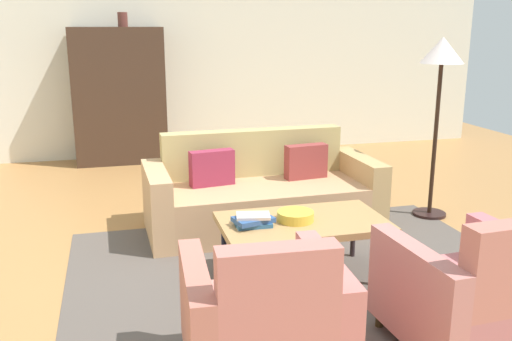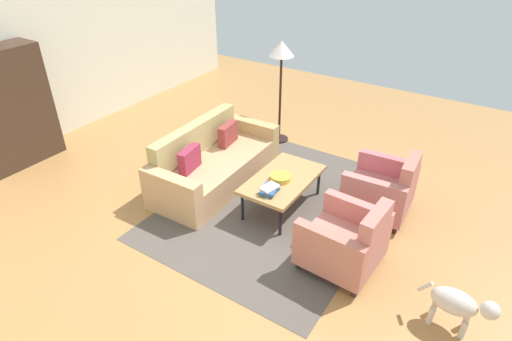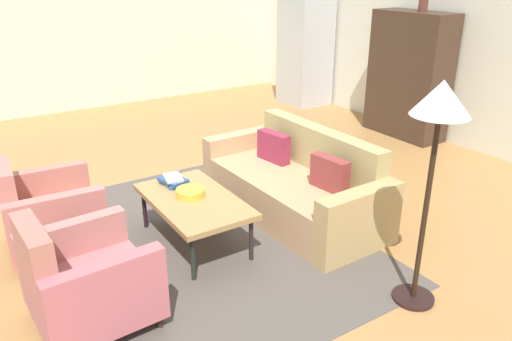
{
  "view_description": "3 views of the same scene",
  "coord_description": "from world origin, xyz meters",
  "px_view_note": "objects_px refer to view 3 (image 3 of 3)",
  "views": [
    {
      "loc": [
        -0.78,
        -3.89,
        1.82
      ],
      "look_at": [
        0.29,
        0.25,
        0.71
      ],
      "focal_mm": 39.34,
      "sensor_mm": 36.0,
      "label": 1
    },
    {
      "loc": [
        -3.6,
        -2.51,
        3.42
      ],
      "look_at": [
        0.29,
        0.02,
        0.59
      ],
      "focal_mm": 29.77,
      "sensor_mm": 36.0,
      "label": 2
    },
    {
      "loc": [
        4.24,
        -2.0,
        2.42
      ],
      "look_at": [
        0.8,
        0.22,
        0.72
      ],
      "focal_mm": 35.2,
      "sensor_mm": 36.0,
      "label": 3
    }
  ],
  "objects_px": {
    "armchair_right": "(82,283)",
    "fruit_bowl": "(190,193)",
    "refrigerator": "(305,52)",
    "floor_lamp": "(439,121)",
    "vase_tall": "(423,4)",
    "armchair_left": "(45,216)",
    "book_stack": "(173,181)",
    "cabinet": "(409,75)",
    "couch": "(298,186)",
    "coffee_table": "(194,202)"
  },
  "relations": [
    {
      "from": "refrigerator",
      "to": "armchair_left",
      "type": "bearing_deg",
      "value": -60.56
    },
    {
      "from": "armchair_right",
      "to": "cabinet",
      "type": "distance_m",
      "value": 5.59
    },
    {
      "from": "refrigerator",
      "to": "floor_lamp",
      "type": "bearing_deg",
      "value": -29.64
    },
    {
      "from": "fruit_bowl",
      "to": "vase_tall",
      "type": "relative_size",
      "value": 1.44
    },
    {
      "from": "armchair_left",
      "to": "book_stack",
      "type": "distance_m",
      "value": 1.17
    },
    {
      "from": "armchair_right",
      "to": "fruit_bowl",
      "type": "distance_m",
      "value": 1.35
    },
    {
      "from": "couch",
      "to": "armchair_left",
      "type": "xyz_separation_m",
      "value": [
        -0.6,
        -2.35,
        0.06
      ]
    },
    {
      "from": "couch",
      "to": "refrigerator",
      "type": "relative_size",
      "value": 1.15
    },
    {
      "from": "armchair_right",
      "to": "fruit_bowl",
      "type": "bearing_deg",
      "value": 116.35
    },
    {
      "from": "armchair_right",
      "to": "fruit_bowl",
      "type": "height_order",
      "value": "armchair_right"
    },
    {
      "from": "floor_lamp",
      "to": "armchair_right",
      "type": "bearing_deg",
      "value": -116.21
    },
    {
      "from": "fruit_bowl",
      "to": "refrigerator",
      "type": "distance_m",
      "value": 5.31
    },
    {
      "from": "floor_lamp",
      "to": "couch",
      "type": "bearing_deg",
      "value": 174.89
    },
    {
      "from": "coffee_table",
      "to": "refrigerator",
      "type": "relative_size",
      "value": 0.65
    },
    {
      "from": "armchair_left",
      "to": "vase_tall",
      "type": "relative_size",
      "value": 4.77
    },
    {
      "from": "coffee_table",
      "to": "floor_lamp",
      "type": "distance_m",
      "value": 2.23
    },
    {
      "from": "couch",
      "to": "cabinet",
      "type": "relative_size",
      "value": 1.18
    },
    {
      "from": "couch",
      "to": "armchair_left",
      "type": "height_order",
      "value": "armchair_left"
    },
    {
      "from": "coffee_table",
      "to": "fruit_bowl",
      "type": "height_order",
      "value": "fruit_bowl"
    },
    {
      "from": "book_stack",
      "to": "floor_lamp",
      "type": "xyz_separation_m",
      "value": [
        2.07,
        1.06,
        0.95
      ]
    },
    {
      "from": "armchair_right",
      "to": "floor_lamp",
      "type": "relative_size",
      "value": 0.51
    },
    {
      "from": "armchair_left",
      "to": "book_stack",
      "type": "height_order",
      "value": "armchair_left"
    },
    {
      "from": "fruit_bowl",
      "to": "floor_lamp",
      "type": "distance_m",
      "value": 2.24
    },
    {
      "from": "vase_tall",
      "to": "fruit_bowl",
      "type": "bearing_deg",
      "value": -75.96
    },
    {
      "from": "fruit_bowl",
      "to": "refrigerator",
      "type": "xyz_separation_m",
      "value": [
        -3.46,
        4.0,
        0.43
      ]
    },
    {
      "from": "refrigerator",
      "to": "book_stack",
      "type": "bearing_deg",
      "value": -52.02
    },
    {
      "from": "fruit_bowl",
      "to": "book_stack",
      "type": "relative_size",
      "value": 0.88
    },
    {
      "from": "couch",
      "to": "book_stack",
      "type": "bearing_deg",
      "value": 71.44
    },
    {
      "from": "armchair_right",
      "to": "fruit_bowl",
      "type": "relative_size",
      "value": 3.32
    },
    {
      "from": "armchair_right",
      "to": "fruit_bowl",
      "type": "xyz_separation_m",
      "value": [
        -0.66,
        1.17,
        0.15
      ]
    },
    {
      "from": "armchair_left",
      "to": "cabinet",
      "type": "bearing_deg",
      "value": 99.49
    },
    {
      "from": "vase_tall",
      "to": "floor_lamp",
      "type": "xyz_separation_m",
      "value": [
        2.77,
        -3.06,
        -0.45
      ]
    },
    {
      "from": "fruit_bowl",
      "to": "cabinet",
      "type": "bearing_deg",
      "value": 105.33
    },
    {
      "from": "vase_tall",
      "to": "refrigerator",
      "type": "height_order",
      "value": "vase_tall"
    },
    {
      "from": "refrigerator",
      "to": "floor_lamp",
      "type": "distance_m",
      "value": 6.01
    },
    {
      "from": "armchair_left",
      "to": "armchair_right",
      "type": "bearing_deg",
      "value": 3.23
    },
    {
      "from": "couch",
      "to": "cabinet",
      "type": "height_order",
      "value": "cabinet"
    },
    {
      "from": "book_stack",
      "to": "cabinet",
      "type": "height_order",
      "value": "cabinet"
    },
    {
      "from": "cabinet",
      "to": "book_stack",
      "type": "bearing_deg",
      "value": -78.98
    },
    {
      "from": "cabinet",
      "to": "refrigerator",
      "type": "relative_size",
      "value": 0.97
    },
    {
      "from": "book_stack",
      "to": "cabinet",
      "type": "distance_m",
      "value": 4.22
    },
    {
      "from": "couch",
      "to": "cabinet",
      "type": "bearing_deg",
      "value": -69.3
    },
    {
      "from": "book_stack",
      "to": "cabinet",
      "type": "relative_size",
      "value": 0.17
    },
    {
      "from": "couch",
      "to": "coffee_table",
      "type": "distance_m",
      "value": 1.19
    },
    {
      "from": "armchair_right",
      "to": "vase_tall",
      "type": "xyz_separation_m",
      "value": [
        -1.69,
        5.26,
        1.55
      ]
    },
    {
      "from": "book_stack",
      "to": "floor_lamp",
      "type": "bearing_deg",
      "value": 27.19
    },
    {
      "from": "fruit_bowl",
      "to": "floor_lamp",
      "type": "height_order",
      "value": "floor_lamp"
    },
    {
      "from": "cabinet",
      "to": "couch",
      "type": "bearing_deg",
      "value": -67.97
    },
    {
      "from": "floor_lamp",
      "to": "armchair_left",
      "type": "bearing_deg",
      "value": -136.14
    },
    {
      "from": "refrigerator",
      "to": "coffee_table",
      "type": "bearing_deg",
      "value": -48.65
    }
  ]
}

